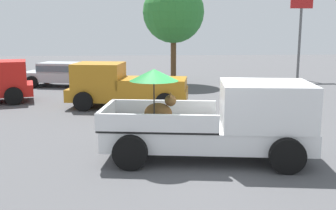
{
  "coord_description": "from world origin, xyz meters",
  "views": [
    {
      "loc": [
        -1.62,
        -9.55,
        3.15
      ],
      "look_at": [
        -0.87,
        1.31,
        1.1
      ],
      "focal_mm": 43.15,
      "sensor_mm": 36.0,
      "label": 1
    }
  ],
  "objects_px": {
    "parked_sedan_near": "(61,73)",
    "motel_sign": "(301,20)",
    "pickup_truck_main": "(225,120)",
    "pickup_truck_far": "(123,86)"
  },
  "relations": [
    {
      "from": "pickup_truck_far",
      "to": "parked_sedan_near",
      "type": "height_order",
      "value": "pickup_truck_far"
    },
    {
      "from": "pickup_truck_main",
      "to": "parked_sedan_near",
      "type": "height_order",
      "value": "pickup_truck_main"
    },
    {
      "from": "pickup_truck_main",
      "to": "parked_sedan_near",
      "type": "bearing_deg",
      "value": 123.77
    },
    {
      "from": "pickup_truck_far",
      "to": "parked_sedan_near",
      "type": "bearing_deg",
      "value": -50.71
    },
    {
      "from": "pickup_truck_far",
      "to": "parked_sedan_near",
      "type": "distance_m",
      "value": 7.39
    },
    {
      "from": "parked_sedan_near",
      "to": "motel_sign",
      "type": "relative_size",
      "value": 0.86
    },
    {
      "from": "motel_sign",
      "to": "parked_sedan_near",
      "type": "bearing_deg",
      "value": -170.84
    },
    {
      "from": "pickup_truck_far",
      "to": "motel_sign",
      "type": "relative_size",
      "value": 0.95
    },
    {
      "from": "motel_sign",
      "to": "pickup_truck_far",
      "type": "bearing_deg",
      "value": -140.93
    },
    {
      "from": "pickup_truck_far",
      "to": "motel_sign",
      "type": "height_order",
      "value": "motel_sign"
    }
  ]
}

